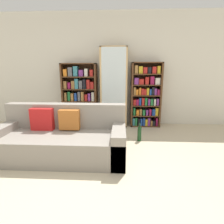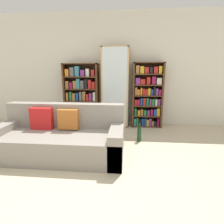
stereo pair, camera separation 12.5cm
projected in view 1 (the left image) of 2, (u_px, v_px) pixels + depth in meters
name	position (u px, v px, depth m)	size (l,w,h in m)	color
ground_plane	(90.00, 183.00, 2.12)	(16.00, 16.00, 0.00)	beige
wall_back	(106.00, 70.00, 4.33)	(7.13, 0.06, 2.70)	silver
couch	(62.00, 139.00, 2.78)	(2.01, 0.87, 0.79)	gray
bookshelf_left	(80.00, 96.00, 4.31)	(0.84, 0.32, 1.51)	#4C2D19
display_cabinet	(114.00, 88.00, 4.20)	(0.63, 0.36, 1.87)	tan
bookshelf_right	(146.00, 96.00, 4.22)	(0.71, 0.32, 1.53)	#4C2D19
wine_bottle	(139.00, 134.00, 3.38)	(0.08, 0.08, 0.36)	#143819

